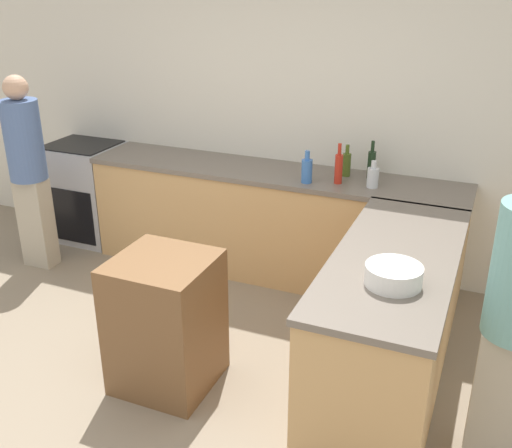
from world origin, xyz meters
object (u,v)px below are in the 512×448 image
object	(u,v)px
range_oven	(86,191)
person_by_range	(28,166)
vinegar_bottle_clear	(373,177)
wine_bottle_dark	(371,164)
water_bottle_blue	(307,170)
island_table	(166,322)
mixing_bowl	(394,275)
hot_sauce_bottle	(339,168)
olive_oil_bottle	(347,164)

from	to	relation	value
range_oven	person_by_range	bearing A→B (deg)	-92.11
vinegar_bottle_clear	wine_bottle_dark	bearing A→B (deg)	106.72
wine_bottle_dark	water_bottle_blue	distance (m)	0.52
island_table	vinegar_bottle_clear	size ratio (longest dim) A/B	4.16
water_bottle_blue	mixing_bowl	bearing A→B (deg)	-55.76
wine_bottle_dark	person_by_range	xyz separation A→B (m)	(-2.73, -0.78, -0.13)
wine_bottle_dark	water_bottle_blue	xyz separation A→B (m)	(-0.43, -0.28, -0.02)
wine_bottle_dark	hot_sauce_bottle	size ratio (longest dim) A/B	0.97
vinegar_bottle_clear	olive_oil_bottle	distance (m)	0.31
island_table	person_by_range	xyz separation A→B (m)	(-1.90, 0.99, 0.48)
range_oven	person_by_range	size ratio (longest dim) A/B	0.56
wine_bottle_dark	olive_oil_bottle	distance (m)	0.20
wine_bottle_dark	water_bottle_blue	bearing A→B (deg)	-146.68
range_oven	mixing_bowl	world-z (taller)	mixing_bowl
wine_bottle_dark	hot_sauce_bottle	bearing A→B (deg)	-134.63
olive_oil_bottle	wine_bottle_dark	bearing A→B (deg)	2.97
olive_oil_bottle	water_bottle_blue	xyz separation A→B (m)	(-0.24, -0.27, -0.00)
hot_sauce_bottle	olive_oil_bottle	xyz separation A→B (m)	(0.01, 0.20, -0.02)
island_table	range_oven	bearing A→B (deg)	138.38
vinegar_bottle_clear	range_oven	bearing A→B (deg)	178.11
vinegar_bottle_clear	island_table	bearing A→B (deg)	-119.57
range_oven	water_bottle_blue	xyz separation A→B (m)	(2.27, -0.18, 0.56)
wine_bottle_dark	water_bottle_blue	world-z (taller)	wine_bottle_dark
mixing_bowl	island_table	bearing A→B (deg)	-174.93
island_table	vinegar_bottle_clear	bearing A→B (deg)	60.43
mixing_bowl	wine_bottle_dark	distance (m)	1.73
range_oven	island_table	world-z (taller)	range_oven
person_by_range	vinegar_bottle_clear	bearing A→B (deg)	11.75
range_oven	olive_oil_bottle	xyz separation A→B (m)	(2.51, 0.09, 0.56)
vinegar_bottle_clear	hot_sauce_bottle	world-z (taller)	hot_sauce_bottle
vinegar_bottle_clear	olive_oil_bottle	world-z (taller)	olive_oil_bottle
range_oven	water_bottle_blue	distance (m)	2.35
water_bottle_blue	person_by_range	distance (m)	2.35
island_table	person_by_range	bearing A→B (deg)	152.40
water_bottle_blue	island_table	bearing A→B (deg)	-105.11
range_oven	vinegar_bottle_clear	xyz separation A→B (m)	(2.77, -0.09, 0.54)
range_oven	water_bottle_blue	size ratio (longest dim) A/B	3.71
mixing_bowl	person_by_range	xyz separation A→B (m)	(-3.23, 0.87, -0.06)
mixing_bowl	hot_sauce_bottle	distance (m)	1.61
mixing_bowl	hot_sauce_bottle	xyz separation A→B (m)	(-0.70, 1.44, 0.07)
hot_sauce_bottle	person_by_range	distance (m)	2.59
island_table	vinegar_bottle_clear	xyz separation A→B (m)	(0.89, 1.57, 0.58)
mixing_bowl	person_by_range	distance (m)	3.35
mixing_bowl	person_by_range	bearing A→B (deg)	164.85
mixing_bowl	vinegar_bottle_clear	size ratio (longest dim) A/B	1.44
wine_bottle_dark	olive_oil_bottle	xyz separation A→B (m)	(-0.19, -0.01, -0.02)
olive_oil_bottle	person_by_range	size ratio (longest dim) A/B	0.15
range_oven	mixing_bowl	bearing A→B (deg)	-25.76
wine_bottle_dark	person_by_range	bearing A→B (deg)	-164.14
wine_bottle_dark	olive_oil_bottle	world-z (taller)	wine_bottle_dark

